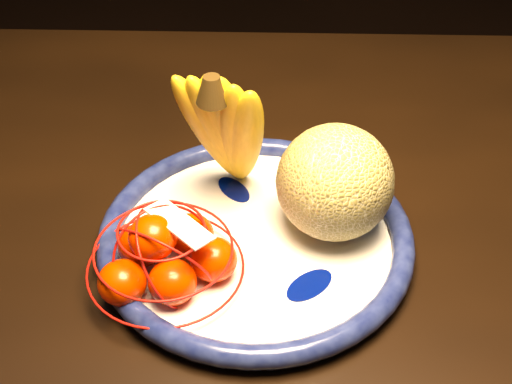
{
  "coord_description": "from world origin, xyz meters",
  "views": [
    {
      "loc": [
        0.06,
        -0.59,
        1.31
      ],
      "look_at": [
        0.04,
        -0.04,
        0.83
      ],
      "focal_mm": 50.0,
      "sensor_mm": 36.0,
      "label": 1
    }
  ],
  "objects_px": {
    "dining_table": "(273,283)",
    "fruit_bowl": "(256,238)",
    "mandarin_bag": "(165,256)",
    "banana_bunch": "(228,127)",
    "cantaloupe": "(335,182)"
  },
  "relations": [
    {
      "from": "fruit_bowl",
      "to": "banana_bunch",
      "type": "xyz_separation_m",
      "value": [
        -0.03,
        0.07,
        0.1
      ]
    },
    {
      "from": "dining_table",
      "to": "cantaloupe",
      "type": "distance_m",
      "value": 0.17
    },
    {
      "from": "banana_bunch",
      "to": "dining_table",
      "type": "bearing_deg",
      "value": -24.12
    },
    {
      "from": "dining_table",
      "to": "fruit_bowl",
      "type": "bearing_deg",
      "value": -131.19
    },
    {
      "from": "dining_table",
      "to": "cantaloupe",
      "type": "relative_size",
      "value": 12.5
    },
    {
      "from": "cantaloupe",
      "to": "banana_bunch",
      "type": "distance_m",
      "value": 0.13
    },
    {
      "from": "mandarin_bag",
      "to": "fruit_bowl",
      "type": "bearing_deg",
      "value": 32.77
    },
    {
      "from": "cantaloupe",
      "to": "mandarin_bag",
      "type": "xyz_separation_m",
      "value": [
        -0.17,
        -0.08,
        -0.03
      ]
    },
    {
      "from": "mandarin_bag",
      "to": "dining_table",
      "type": "bearing_deg",
      "value": 36.42
    },
    {
      "from": "fruit_bowl",
      "to": "banana_bunch",
      "type": "distance_m",
      "value": 0.12
    },
    {
      "from": "fruit_bowl",
      "to": "banana_bunch",
      "type": "relative_size",
      "value": 1.76
    },
    {
      "from": "dining_table",
      "to": "fruit_bowl",
      "type": "distance_m",
      "value": 0.1
    },
    {
      "from": "dining_table",
      "to": "cantaloupe",
      "type": "bearing_deg",
      "value": 0.13
    },
    {
      "from": "fruit_bowl",
      "to": "mandarin_bag",
      "type": "height_order",
      "value": "mandarin_bag"
    },
    {
      "from": "dining_table",
      "to": "mandarin_bag",
      "type": "bearing_deg",
      "value": -143.98
    }
  ]
}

